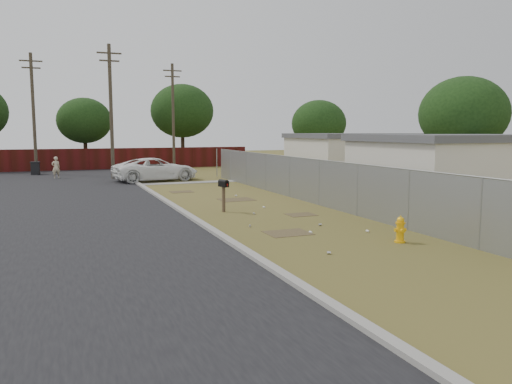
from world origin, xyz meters
name	(u,v)px	position (x,y,z in m)	size (l,w,h in m)	color
ground	(254,209)	(0.00, 0.00, 0.00)	(120.00, 120.00, 0.00)	brown
street	(75,194)	(-6.76, 8.05, 0.02)	(15.10, 60.00, 0.12)	black
chainlink_fence	(309,185)	(3.12, 1.03, 0.80)	(0.10, 27.06, 2.02)	gray
privacy_fence	(77,159)	(-6.00, 25.00, 0.90)	(30.00, 0.12, 1.80)	#460F0F
utility_poles	(109,112)	(-3.67, 20.67, 4.69)	(12.60, 8.24, 9.00)	#443B2D
houses	(398,162)	(9.70, 3.13, 1.56)	(9.30, 17.24, 3.10)	silver
horizon_trees	(161,115)	(0.84, 23.56, 4.63)	(33.32, 31.94, 7.78)	#382719
fire_hydrant	(400,230)	(1.68, -7.44, 0.37)	(0.37, 0.37, 0.80)	#FCB40D
mailbox	(224,186)	(-1.38, -0.22, 1.04)	(0.32, 0.57, 1.32)	brown
pickup_truck	(156,169)	(-1.56, 13.50, 0.76)	(2.52, 5.47, 1.52)	white
pedestrian	(56,168)	(-7.62, 17.80, 0.75)	(0.55, 0.36, 1.51)	beige
trash_bin	(35,168)	(-9.06, 21.41, 0.51)	(0.69, 0.76, 0.99)	black
scattered_litter	(285,220)	(0.06, -2.99, 0.04)	(3.31, 12.13, 0.07)	white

